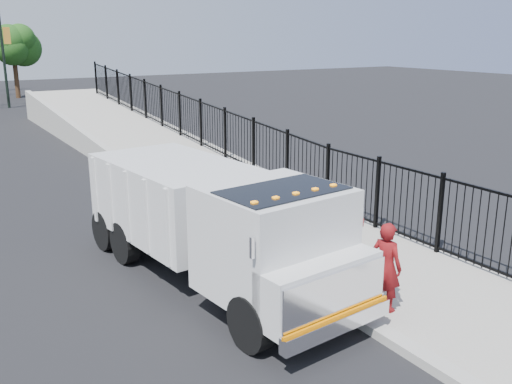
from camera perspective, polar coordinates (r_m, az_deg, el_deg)
ground at (r=11.36m, az=5.43°, el=-9.97°), size 120.00×120.00×0.00m
sidewalk at (r=11.29m, az=19.73°, el=-10.70°), size 3.55×12.00×0.12m
curb at (r=9.98m, az=12.52°, el=-13.59°), size 0.30×12.00×0.16m
ramp at (r=26.02m, az=-12.18°, el=4.34°), size 3.95×24.06×3.19m
iron_fence at (r=22.75m, az=-5.50°, el=5.36°), size 0.10×28.00×1.80m
truck at (r=11.24m, az=-4.07°, el=-2.71°), size 3.00×7.30×2.43m
worker at (r=10.36m, az=12.88°, el=-7.28°), size 0.53×0.67×1.62m
tree_1 at (r=49.46m, az=-23.14°, el=13.21°), size 2.63×2.63×5.31m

